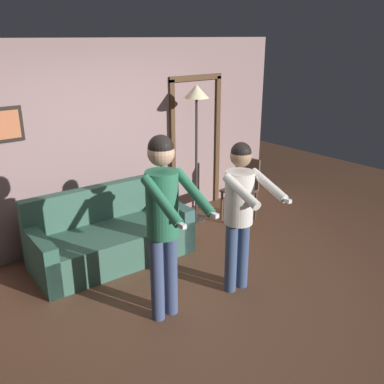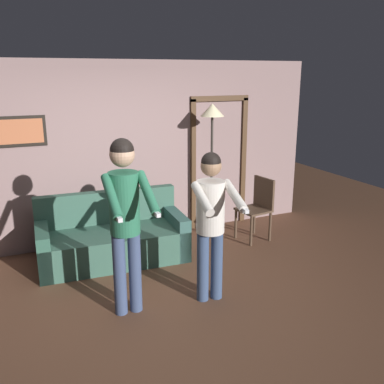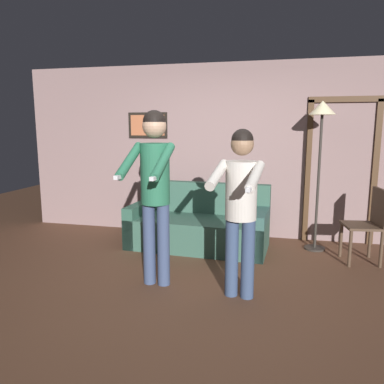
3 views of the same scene
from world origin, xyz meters
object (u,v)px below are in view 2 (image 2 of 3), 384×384
at_px(person_standing_right, 211,214).
at_px(dining_chair_distant, 258,205).
at_px(torchiere_lamp, 212,126).
at_px(couch, 112,240).
at_px(person_standing_left, 125,210).

height_order(person_standing_right, dining_chair_distant, person_standing_right).
bearing_deg(torchiere_lamp, person_standing_right, -116.47).
distance_m(couch, torchiere_lamp, 2.13).
relative_size(couch, person_standing_left, 1.06).
bearing_deg(couch, person_standing_right, -63.69).
height_order(torchiere_lamp, person_standing_right, torchiere_lamp).
xyz_separation_m(torchiere_lamp, person_standing_left, (-1.75, -1.62, -0.56)).
xyz_separation_m(couch, torchiere_lamp, (1.59, 0.25, 1.40)).
bearing_deg(torchiere_lamp, couch, -171.00).
height_order(couch, torchiere_lamp, torchiere_lamp).
bearing_deg(torchiere_lamp, person_standing_left, -137.11).
bearing_deg(dining_chair_distant, person_standing_right, -137.18).
relative_size(couch, person_standing_right, 1.18).
bearing_deg(couch, person_standing_left, -96.77).
distance_m(person_standing_left, dining_chair_distant, 2.71).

